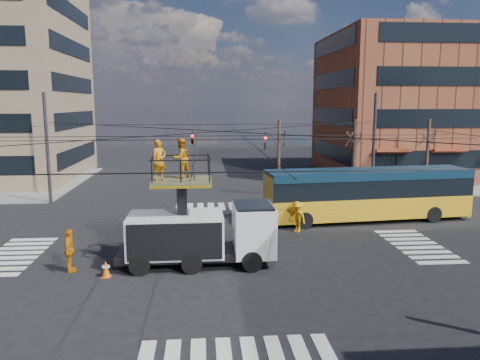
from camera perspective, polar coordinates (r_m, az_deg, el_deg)
name	(u,v)px	position (r m, az deg, el deg)	size (l,w,h in m)	color
ground	(222,250)	(23.51, -2.16, -8.56)	(120.00, 120.00, 0.00)	black
sidewalk_ne	(428,178)	(49.11, 21.97, 0.28)	(18.00, 18.00, 0.12)	slate
crosswalks	(222,250)	(23.51, -2.16, -8.54)	(22.40, 22.40, 0.02)	silver
building_ne	(428,105)	(51.68, 21.94, 8.44)	(20.06, 16.06, 14.00)	brown
overhead_network	(220,164)	(22.96, -2.45, 1.98)	(24.24, 24.24, 8.00)	#2D2D30
tree_a	(279,137)	(36.43, 4.78, 5.23)	(2.00, 2.00, 6.00)	#382B21
tree_b	(355,137)	(37.87, 13.81, 5.15)	(2.00, 2.00, 6.00)	#382B21
tree_c	(428,136)	(40.17, 21.99, 4.96)	(2.00, 2.00, 6.00)	#382B21
utility_truck	(200,222)	(21.10, -4.84, -5.16)	(7.03, 2.73, 5.72)	black
city_bus	(367,193)	(29.97, 15.28, -1.56)	(12.93, 3.86, 3.20)	#C48C12
traffic_cone	(106,269)	(20.77, -16.03, -10.37)	(0.36, 0.36, 0.70)	#FF660A
worker_ground	(70,251)	(21.64, -20.07, -8.08)	(1.12, 0.47, 1.92)	orange
flagger	(297,217)	(26.73, 6.99, -4.47)	(1.13, 0.65, 1.75)	orange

